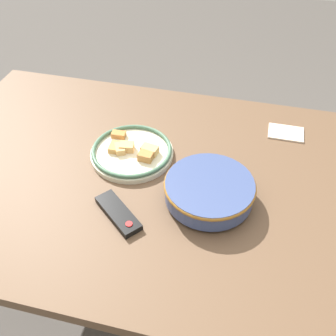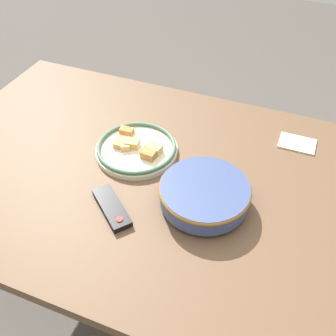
% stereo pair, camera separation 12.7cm
% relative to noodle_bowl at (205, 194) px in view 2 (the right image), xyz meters
% --- Properties ---
extents(ground_plane, '(8.00, 8.00, 0.00)m').
position_rel_noodle_bowl_xyz_m(ground_plane, '(0.25, -0.07, -0.82)').
color(ground_plane, '#4C4742').
extents(dining_table, '(1.52, 1.04, 0.78)m').
position_rel_noodle_bowl_xyz_m(dining_table, '(0.25, -0.07, -0.12)').
color(dining_table, brown).
rests_on(dining_table, ground_plane).
extents(noodle_bowl, '(0.28, 0.28, 0.08)m').
position_rel_noodle_bowl_xyz_m(noodle_bowl, '(0.00, 0.00, 0.00)').
color(noodle_bowl, '#384775').
rests_on(noodle_bowl, dining_table).
extents(food_plate, '(0.29, 0.29, 0.05)m').
position_rel_noodle_bowl_xyz_m(food_plate, '(0.29, -0.14, -0.03)').
color(food_plate, beige).
rests_on(food_plate, dining_table).
extents(tv_remote, '(0.18, 0.16, 0.02)m').
position_rel_noodle_bowl_xyz_m(tv_remote, '(0.25, 0.13, -0.03)').
color(tv_remote, black).
rests_on(tv_remote, dining_table).
extents(folded_napkin, '(0.13, 0.09, 0.01)m').
position_rel_noodle_bowl_xyz_m(folded_napkin, '(-0.23, -0.40, -0.04)').
color(folded_napkin, beige).
rests_on(folded_napkin, dining_table).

